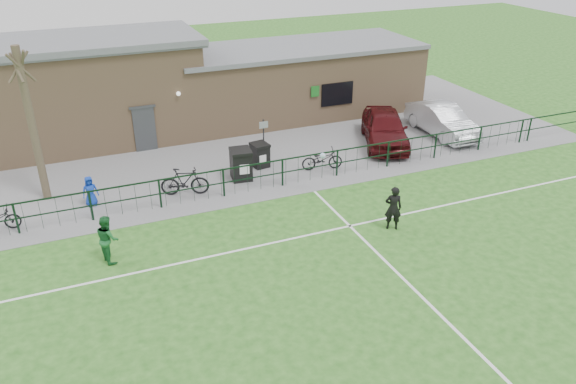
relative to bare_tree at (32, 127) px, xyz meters
name	(u,v)px	position (x,y,z in m)	size (l,w,h in m)	color
ground	(354,304)	(8.00, -10.50, -3.00)	(90.00, 90.00, 0.00)	#255A1A
paving_strip	(221,143)	(8.00, 3.00, -2.99)	(34.00, 13.00, 0.02)	slate
pitch_line_touch	(261,192)	(8.00, -2.70, -3.00)	(28.00, 0.10, 0.01)	white
pitch_line_mid	(299,237)	(8.00, -6.50, -3.00)	(28.00, 0.10, 0.01)	white
pitch_line_perp	(413,288)	(10.00, -10.50, -3.00)	(0.10, 16.00, 0.01)	white
perimeter_fence	(259,177)	(8.00, -2.50, -2.40)	(28.00, 0.10, 1.20)	black
bare_tree	(32,127)	(0.00, 0.00, 0.00)	(0.30, 0.30, 6.00)	#45392A
wheelie_bin_left	(241,165)	(7.64, -1.21, -2.37)	(0.81, 0.92, 1.23)	black
wheelie_bin_right	(260,156)	(8.81, -0.31, -2.49)	(0.65, 0.74, 0.99)	black
sign_post	(264,141)	(9.15, 0.09, -1.98)	(0.06, 0.06, 2.00)	black
car_maroon	(385,128)	(15.27, -0.12, -2.16)	(1.94, 4.82, 1.64)	#430C0F
car_silver	(442,120)	(18.61, -0.11, -2.22)	(1.60, 4.58, 1.51)	#B8BBC1
bicycle_d	(185,181)	(5.11, -1.79, -2.41)	(0.54, 1.91, 1.15)	black
bicycle_e	(322,159)	(11.20, -1.67, -2.51)	(0.63, 1.80, 0.94)	black
spectator_child	(90,191)	(1.57, -1.31, -2.38)	(0.59, 0.38, 1.20)	#1235A9
goalkeeper_kick	(391,206)	(11.27, -7.11, -2.15)	(1.66, 3.72, 1.83)	black
outfield_player	(108,239)	(1.78, -5.44, -2.19)	(0.79, 0.61, 1.62)	#1B5F2B
ball_ground	(104,224)	(1.80, -3.13, -2.90)	(0.20, 0.20, 0.20)	white
clubhouse	(186,85)	(7.12, 6.00, -0.78)	(24.25, 5.40, 4.96)	#A27E5A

